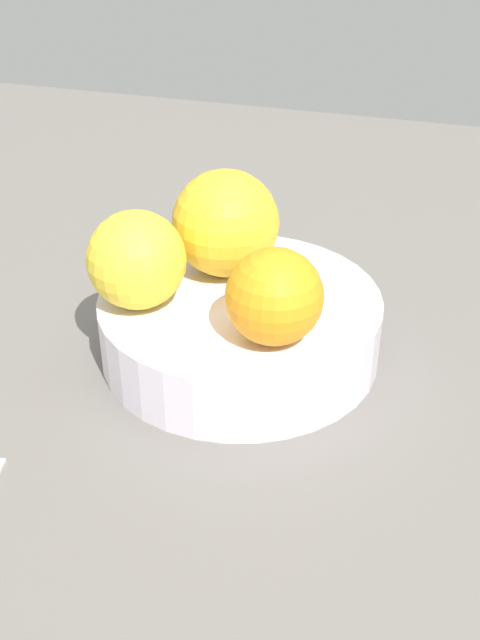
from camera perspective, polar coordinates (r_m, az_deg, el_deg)
The scene contains 5 objects.
ground_plane at distance 55.37cm, azimuth 0.00°, elevation -3.26°, with size 110.00×110.00×2.00cm, color #66605B.
fruit_bowl at distance 53.58cm, azimuth 0.00°, elevation -0.52°, with size 19.24×19.24×4.56cm.
orange_in_bowl_0 at distance 53.83cm, azimuth -1.08°, elevation 7.12°, with size 7.46×7.46×7.46cm, color yellow.
orange_in_bowl_1 at distance 46.57cm, azimuth 2.55°, elevation 1.72°, with size 6.01×6.01×6.01cm, color orange.
orange_in_bowl_2 at distance 50.52cm, azimuth -7.61°, elevation 4.39°, with size 6.48×6.48×6.48cm, color yellow.
Camera 1 is at (-42.95, -13.01, 31.44)cm, focal length 43.56 mm.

